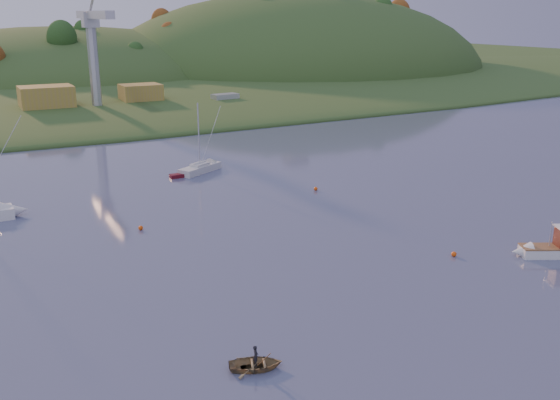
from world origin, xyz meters
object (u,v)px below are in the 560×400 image
sailboat_far (200,168)px  canoe (256,364)px  fishing_boat (545,248)px  red_tender (185,175)px

sailboat_far → canoe: bearing=-136.6°
fishing_boat → canoe: (-32.90, -4.70, -0.51)m
fishing_boat → sailboat_far: size_ratio=0.63×
canoe → red_tender: size_ratio=0.98×
sailboat_far → canoe: 53.35m
fishing_boat → sailboat_far: sailboat_far is taller
sailboat_far → red_tender: size_ratio=2.83×
fishing_boat → red_tender: fishing_boat is taller
fishing_boat → sailboat_far: 49.29m
sailboat_far → canoe: size_ratio=2.88×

